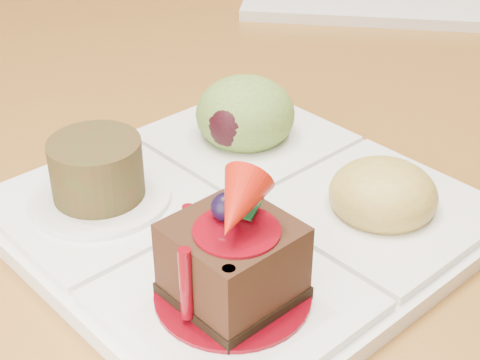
% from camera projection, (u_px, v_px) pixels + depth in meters
% --- Properties ---
extents(dining_table, '(1.00, 1.80, 0.75)m').
position_uv_depth(dining_table, '(269.00, 53.00, 0.89)').
color(dining_table, olive).
rests_on(dining_table, ground).
extents(sampler_plate, '(0.33, 0.33, 0.10)m').
position_uv_depth(sampler_plate, '(243.00, 196.00, 0.47)').
color(sampler_plate, white).
rests_on(sampler_plate, dining_table).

